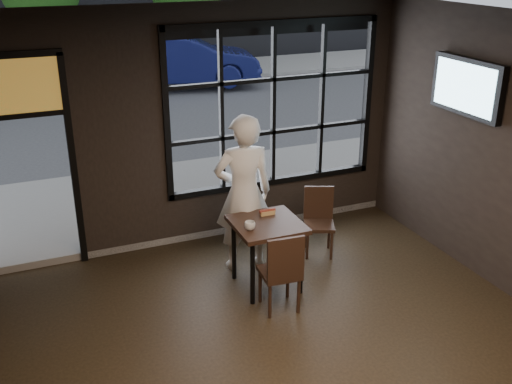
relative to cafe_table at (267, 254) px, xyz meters
name	(u,v)px	position (x,y,z in m)	size (l,w,h in m)	color
ceiling	(325,39)	(-0.45, -1.98, 2.79)	(6.00, 7.00, 0.02)	black
window_frame	(273,106)	(0.75, 1.52, 1.38)	(3.06, 0.12, 2.28)	black
stained_transom	(8,86)	(-2.55, 1.52, 1.93)	(1.20, 0.06, 0.70)	orange
street_asphalt	(53,42)	(-0.45, 22.02, -0.44)	(60.00, 41.00, 0.04)	#545456
cafe_table	(267,254)	(0.00, 0.00, 0.00)	(0.78, 0.78, 0.85)	black
chair_near	(279,270)	(-0.06, -0.49, 0.06)	(0.42, 0.42, 0.97)	black
chair_window	(319,223)	(0.96, 0.48, 0.03)	(0.39, 0.39, 0.90)	black
man	(244,194)	(-0.07, 0.56, 0.58)	(0.73, 0.48, 2.01)	white
hotdog	(267,212)	(0.09, 0.20, 0.45)	(0.20, 0.08, 0.06)	tan
cup	(250,226)	(-0.26, -0.10, 0.47)	(0.12, 0.12, 0.10)	silver
tv	(467,87)	(2.48, -0.23, 1.85)	(0.13, 1.16, 0.68)	black
navy_car	(182,60)	(2.14, 10.91, 0.40)	(1.53, 4.40, 1.45)	#12174E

